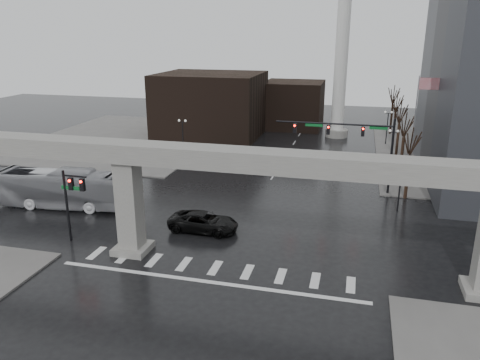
# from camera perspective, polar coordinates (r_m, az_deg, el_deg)

# --- Properties ---
(ground) EXTENTS (160.00, 160.00, 0.00)m
(ground) POSITION_cam_1_polar(r_m,az_deg,el_deg) (35.33, -2.56, -9.90)
(ground) COLOR black
(ground) RESTS_ON ground
(sidewalk_nw) EXTENTS (28.00, 36.00, 0.15)m
(sidewalk_nw) POSITION_cam_1_polar(r_m,az_deg,el_deg) (76.50, -13.54, 4.94)
(sidewalk_nw) COLOR slate
(sidewalk_nw) RESTS_ON ground
(elevated_guideway) EXTENTS (48.00, 2.60, 8.70)m
(elevated_guideway) POSITION_cam_1_polar(r_m,az_deg,el_deg) (32.38, -0.58, 0.67)
(elevated_guideway) COLOR #97958F
(elevated_guideway) RESTS_ON ground
(building_far_left) EXTENTS (16.00, 14.00, 10.00)m
(building_far_left) POSITION_cam_1_polar(r_m,az_deg,el_deg) (76.42, -3.59, 9.14)
(building_far_left) COLOR black
(building_far_left) RESTS_ON ground
(building_far_mid) EXTENTS (10.00, 10.00, 8.00)m
(building_far_mid) POSITION_cam_1_polar(r_m,az_deg,el_deg) (83.60, 6.52, 9.11)
(building_far_mid) COLOR black
(building_far_mid) RESTS_ON ground
(smokestack) EXTENTS (3.60, 3.60, 30.00)m
(smokestack) POSITION_cam_1_polar(r_m,az_deg,el_deg) (76.04, 12.30, 15.07)
(smokestack) COLOR silver
(smokestack) RESTS_ON ground
(signal_mast_arm) EXTENTS (12.12, 0.43, 8.00)m
(signal_mast_arm) POSITION_cam_1_polar(r_m,az_deg,el_deg) (49.84, 13.76, 5.00)
(signal_mast_arm) COLOR black
(signal_mast_arm) RESTS_ON ground
(signal_left_pole) EXTENTS (2.30, 0.30, 6.00)m
(signal_left_pole) POSITION_cam_1_polar(r_m,az_deg,el_deg) (39.22, -19.83, -1.65)
(signal_left_pole) COLOR black
(signal_left_pole) RESTS_ON ground
(flagpole_assembly) EXTENTS (2.06, 0.12, 12.00)m
(flagpole_assembly) POSITION_cam_1_polar(r_m,az_deg,el_deg) (53.01, 20.83, 6.97)
(flagpole_assembly) COLOR silver
(flagpole_assembly) RESTS_ON ground
(lamp_right_0) EXTENTS (1.22, 0.32, 5.11)m
(lamp_right_0) POSITION_cam_1_polar(r_m,az_deg,el_deg) (45.97, 19.03, 0.43)
(lamp_right_0) COLOR black
(lamp_right_0) RESTS_ON ground
(lamp_right_1) EXTENTS (1.22, 0.32, 5.11)m
(lamp_right_1) POSITION_cam_1_polar(r_m,az_deg,el_deg) (59.48, 18.13, 4.32)
(lamp_right_1) COLOR black
(lamp_right_1) RESTS_ON ground
(lamp_right_2) EXTENTS (1.22, 0.32, 5.11)m
(lamp_right_2) POSITION_cam_1_polar(r_m,az_deg,el_deg) (73.18, 17.55, 6.76)
(lamp_right_2) COLOR black
(lamp_right_2) RESTS_ON ground
(lamp_left_0) EXTENTS (1.22, 0.32, 5.11)m
(lamp_left_0) POSITION_cam_1_polar(r_m,az_deg,el_deg) (51.11, -12.64, 2.67)
(lamp_left_0) COLOR black
(lamp_left_0) RESTS_ON ground
(lamp_left_1) EXTENTS (1.22, 0.32, 5.11)m
(lamp_left_1) POSITION_cam_1_polar(r_m,az_deg,el_deg) (63.54, -7.00, 5.88)
(lamp_left_1) COLOR black
(lamp_left_1) RESTS_ON ground
(lamp_left_2) EXTENTS (1.22, 0.32, 5.11)m
(lamp_left_2) POSITION_cam_1_polar(r_m,az_deg,el_deg) (76.52, -3.21, 8.00)
(lamp_left_2) COLOR black
(lamp_left_2) RESTS_ON ground
(tree_right_0) EXTENTS (1.09, 1.58, 7.50)m
(tree_right_0) POSITION_cam_1_polar(r_m,az_deg,el_deg) (50.10, 19.82, 0.91)
(tree_right_0) COLOR black
(tree_right_0) RESTS_ON ground
(tree_right_1) EXTENTS (1.09, 1.61, 7.67)m
(tree_right_1) POSITION_cam_1_polar(r_m,az_deg,el_deg) (57.78, 19.19, 3.20)
(tree_right_1) COLOR black
(tree_right_1) RESTS_ON ground
(tree_right_2) EXTENTS (1.10, 1.63, 7.85)m
(tree_right_2) POSITION_cam_1_polar(r_m,az_deg,el_deg) (65.54, 18.71, 4.94)
(tree_right_2) COLOR black
(tree_right_2) RESTS_ON ground
(tree_right_3) EXTENTS (1.11, 1.66, 8.02)m
(tree_right_3) POSITION_cam_1_polar(r_m,az_deg,el_deg) (73.35, 18.32, 6.32)
(tree_right_3) COLOR black
(tree_right_3) RESTS_ON ground
(tree_right_4) EXTENTS (1.12, 1.69, 8.19)m
(tree_right_4) POSITION_cam_1_polar(r_m,az_deg,el_deg) (81.20, 18.01, 7.42)
(tree_right_4) COLOR black
(tree_right_4) RESTS_ON ground
(pickup_truck) EXTENTS (6.03, 2.93, 1.65)m
(pickup_truck) POSITION_cam_1_polar(r_m,az_deg,el_deg) (40.14, -4.47, -5.12)
(pickup_truck) COLOR black
(pickup_truck) RESTS_ON ground
(city_bus) EXTENTS (13.52, 4.25, 3.71)m
(city_bus) POSITION_cam_1_polar(r_m,az_deg,el_deg) (48.35, -20.99, -0.97)
(city_bus) COLOR #BDBCC2
(city_bus) RESTS_ON ground
(far_car) EXTENTS (1.83, 4.20, 1.41)m
(far_car) POSITION_cam_1_polar(r_m,az_deg,el_deg) (58.21, 2.60, 2.10)
(far_car) COLOR black
(far_car) RESTS_ON ground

